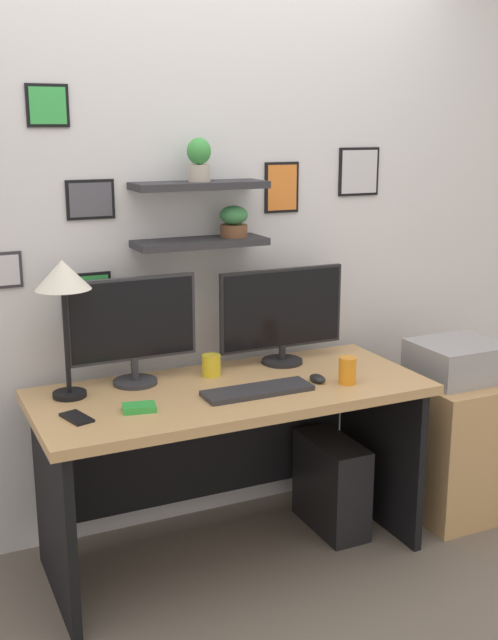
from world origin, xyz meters
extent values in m
plane|color=#70665B|center=(0.00, 0.00, 0.00)|extent=(8.00, 8.00, 0.00)
cube|color=silver|center=(0.00, 0.44, 1.35)|extent=(4.40, 0.04, 2.70)
cube|color=#2D2D33|center=(0.00, 0.32, 1.29)|extent=(0.56, 0.20, 0.03)
cube|color=#2D2D33|center=(0.00, 0.32, 1.53)|extent=(0.56, 0.20, 0.03)
cylinder|color=#B2A899|center=(0.00, 0.32, 1.58)|extent=(0.09, 0.09, 0.07)
ellipsoid|color=green|center=(0.00, 0.32, 1.67)|extent=(0.10, 0.10, 0.11)
cylinder|color=brown|center=(0.15, 0.32, 1.33)|extent=(0.12, 0.12, 0.05)
ellipsoid|color=#398147|center=(0.15, 0.32, 1.40)|extent=(0.12, 0.12, 0.08)
cube|color=black|center=(-0.58, 0.42, 1.85)|extent=(0.16, 0.02, 0.16)
cube|color=green|center=(-0.58, 0.41, 1.85)|extent=(0.14, 0.00, 0.14)
cube|color=black|center=(0.84, 0.42, 1.56)|extent=(0.21, 0.02, 0.22)
cube|color=silver|center=(0.84, 0.41, 1.56)|extent=(0.19, 0.00, 0.20)
cube|color=black|center=(-0.43, 0.42, 1.48)|extent=(0.20, 0.02, 0.16)
cube|color=#4C4C56|center=(-0.43, 0.41, 1.48)|extent=(0.17, 0.00, 0.14)
cube|color=#2D2D33|center=(-0.80, 0.42, 1.22)|extent=(0.17, 0.02, 0.14)
cube|color=silver|center=(-0.80, 0.41, 1.22)|extent=(0.14, 0.00, 0.12)
cube|color=black|center=(-0.47, 0.42, 1.08)|extent=(0.21, 0.02, 0.20)
cube|color=green|center=(-0.47, 0.41, 1.08)|extent=(0.18, 0.00, 0.17)
cube|color=black|center=(0.43, 0.42, 1.50)|extent=(0.17, 0.02, 0.22)
cube|color=orange|center=(0.43, 0.41, 1.50)|extent=(0.14, 0.00, 0.20)
cube|color=tan|center=(0.00, 0.00, 0.73)|extent=(1.58, 0.68, 0.04)
cube|color=black|center=(-0.73, 0.00, 0.35)|extent=(0.04, 0.62, 0.71)
cube|color=black|center=(0.73, 0.00, 0.35)|extent=(0.04, 0.62, 0.71)
cube|color=black|center=(0.00, 0.30, 0.39)|extent=(1.38, 0.02, 0.50)
cylinder|color=#2D2D33|center=(-0.34, 0.21, 0.76)|extent=(0.18, 0.18, 0.02)
cylinder|color=#2D2D33|center=(-0.34, 0.21, 0.81)|extent=(0.03, 0.03, 0.10)
cube|color=#2D2D33|center=(-0.34, 0.22, 1.02)|extent=(0.53, 0.02, 0.34)
cube|color=black|center=(-0.34, 0.21, 1.02)|extent=(0.50, 0.00, 0.31)
cylinder|color=black|center=(0.34, 0.21, 0.76)|extent=(0.18, 0.18, 0.02)
cylinder|color=black|center=(0.34, 0.21, 0.80)|extent=(0.03, 0.03, 0.07)
cube|color=black|center=(0.34, 0.22, 1.00)|extent=(0.58, 0.02, 0.35)
cube|color=black|center=(0.34, 0.21, 1.00)|extent=(0.56, 0.00, 0.33)
cube|color=#2D2D33|center=(0.07, -0.10, 0.76)|extent=(0.44, 0.14, 0.02)
ellipsoid|color=black|center=(0.35, -0.08, 0.77)|extent=(0.06, 0.09, 0.03)
cylinder|color=black|center=(-0.61, 0.17, 0.76)|extent=(0.13, 0.13, 0.02)
cylinder|color=black|center=(-0.61, 0.17, 0.97)|extent=(0.02, 0.02, 0.41)
cone|color=white|center=(-0.61, 0.17, 1.23)|extent=(0.21, 0.21, 0.11)
cube|color=black|center=(-0.64, -0.08, 0.76)|extent=(0.11, 0.15, 0.01)
cylinder|color=yellow|center=(-0.02, 0.18, 0.80)|extent=(0.08, 0.08, 0.09)
cube|color=green|center=(-0.41, -0.10, 0.76)|extent=(0.13, 0.10, 0.02)
cylinder|color=orange|center=(0.45, -0.15, 0.81)|extent=(0.07, 0.07, 0.11)
cube|color=tan|center=(1.10, -0.04, 0.32)|extent=(0.44, 0.50, 0.65)
cube|color=#9E9EA3|center=(1.10, -0.04, 0.73)|extent=(0.38, 0.34, 0.17)
cube|color=black|center=(0.50, 0.04, 0.21)|extent=(0.18, 0.40, 0.42)
camera|label=1|loc=(-1.19, -2.71, 1.77)|focal=43.71mm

